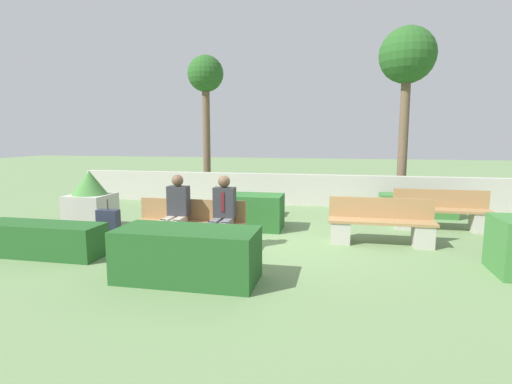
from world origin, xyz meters
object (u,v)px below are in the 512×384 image
bench_front (189,229)px  person_seated_man (223,210)px  planter_corner_left (91,203)px  tree_leftmost (206,82)px  bench_left_side (381,227)px  suitcase (109,227)px  person_seated_woman (176,208)px  tree_center_left (407,61)px  bench_right_side (441,214)px

bench_front → person_seated_man: bearing=-11.6°
planter_corner_left → tree_leftmost: bearing=82.0°
bench_left_side → suitcase: 5.17m
person_seated_man → planter_corner_left: person_seated_man is taller
person_seated_woman → planter_corner_left: bearing=157.6°
bench_front → planter_corner_left: (-2.60, 0.85, 0.26)m
bench_front → suitcase: size_ratio=2.39×
person_seated_woman → tree_leftmost: (-1.63, 6.55, 3.11)m
person_seated_woman → tree_center_left: bearing=51.3°
person_seated_woman → suitcase: size_ratio=1.56×
bench_right_side → person_seated_man: bearing=-143.4°
tree_leftmost → tree_center_left: size_ratio=0.92×
suitcase → tree_center_left: 9.30m
suitcase → planter_corner_left: bearing=136.4°
bench_right_side → tree_center_left: 5.10m
tree_leftmost → bench_front: bearing=-74.2°
bench_front → tree_leftmost: tree_leftmost is taller
bench_front → bench_left_side: bearing=14.8°
bench_right_side → planter_corner_left: 7.68m
bench_left_side → bench_right_side: bearing=41.2°
bench_front → tree_leftmost: bearing=105.8°
bench_right_side → suitcase: size_ratio=2.31×
bench_right_side → suitcase: same height
bench_front → bench_left_side: size_ratio=1.06×
bench_front → suitcase: same height
suitcase → tree_center_left: tree_center_left is taller
person_seated_woman → bench_front: bearing=37.5°
bench_left_side → planter_corner_left: (-6.10, -0.07, 0.27)m
bench_front → bench_right_side: bearing=26.3°
bench_right_side → tree_center_left: bearing=102.0°
person_seated_woman → tree_leftmost: bearing=104.0°
bench_right_side → person_seated_man: size_ratio=1.48×
tree_center_left → person_seated_woman: bearing=-128.7°
bench_left_side → tree_center_left: (1.03, 4.82, 3.86)m
tree_center_left → planter_corner_left: bearing=-145.5°
bench_right_side → person_seated_woman: bearing=-148.0°
bench_left_side → tree_leftmost: bearing=128.6°
person_seated_woman → bench_right_side: bearing=26.7°
bench_left_side → planter_corner_left: planter_corner_left is taller
suitcase → tree_leftmost: (-0.25, 6.55, 3.52)m
planter_corner_left → tree_leftmost: tree_leftmost is taller
tree_leftmost → bench_right_side: bearing=-30.6°
bench_left_side → bench_front: bearing=-170.7°
person_seated_man → suitcase: 2.30m
person_seated_man → planter_corner_left: bearing=163.2°
tree_leftmost → tree_center_left: tree_center_left is taller
tree_leftmost → person_seated_man: bearing=-69.0°
bench_left_side → bench_right_side: 2.06m
person_seated_man → tree_center_left: bearing=56.9°
bench_front → tree_center_left: tree_center_left is taller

